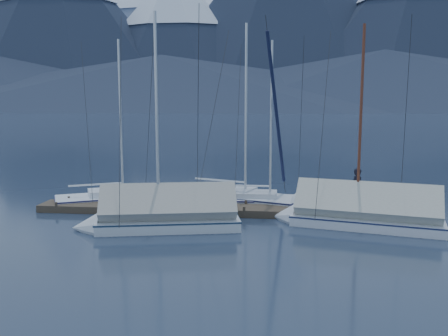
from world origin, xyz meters
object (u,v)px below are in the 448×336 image
at_px(sailboat_open_left, 132,199).
at_px(sailboat_covered_near, 353,215).
at_px(sailboat_covered_far, 156,217).
at_px(sailboat_open_right, 279,203).
at_px(sailboat_open_mid, 255,201).
at_px(person, 358,189).

bearing_deg(sailboat_open_left, sailboat_covered_near, -18.56).
bearing_deg(sailboat_covered_far, sailboat_covered_near, 9.75).
xyz_separation_m(sailboat_open_left, sailboat_open_right, (7.78, -0.28, -0.00)).
bearing_deg(sailboat_open_mid, sailboat_open_left, 179.19).
bearing_deg(sailboat_open_left, person, -9.86).
height_order(sailboat_covered_near, sailboat_covered_far, sailboat_covered_far).
bearing_deg(person, sailboat_open_mid, 45.46).
bearing_deg(sailboat_open_left, sailboat_open_right, -2.08).
bearing_deg(person, sailboat_open_left, 56.88).
distance_m(sailboat_covered_far, person, 9.35).
distance_m(sailboat_open_left, sailboat_covered_far, 5.71).
relative_size(sailboat_covered_near, sailboat_covered_far, 0.96).
relative_size(sailboat_open_mid, sailboat_covered_far, 1.03).
height_order(sailboat_open_mid, sailboat_covered_near, sailboat_open_mid).
bearing_deg(sailboat_covered_near, sailboat_open_right, 132.75).
xyz_separation_m(sailboat_open_mid, sailboat_covered_far, (-3.96, -5.00, 0.30)).
relative_size(sailboat_open_mid, sailboat_open_right, 1.11).
bearing_deg(sailboat_open_left, sailboat_covered_far, -63.32).
height_order(sailboat_open_mid, sailboat_open_right, sailboat_open_mid).
height_order(sailboat_open_mid, sailboat_covered_far, sailboat_open_mid).
height_order(sailboat_open_left, sailboat_open_right, sailboat_open_left).
distance_m(sailboat_open_right, sailboat_covered_far, 7.11).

